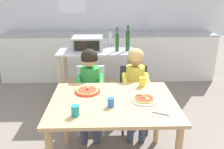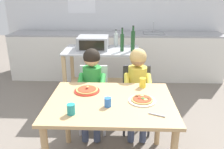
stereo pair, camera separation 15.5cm
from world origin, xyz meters
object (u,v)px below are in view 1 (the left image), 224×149
at_px(kitchen_island_cart, 97,68).
at_px(drinking_cup_teal, 75,111).
at_px(bottle_squat_spirits, 117,42).
at_px(serving_spoon, 161,113).
at_px(child_in_green_shirt, 90,82).
at_px(toaster_oven, 88,43).
at_px(dining_chair_right, 134,93).
at_px(drinking_cup_blue, 111,102).
at_px(child_in_yellow_shirt, 136,81).
at_px(dining_table, 113,111).
at_px(bottle_brown_beer, 110,39).
at_px(dining_chair_left, 91,94).
at_px(pizza_plate_red_rimmed, 87,91).
at_px(drinking_cup_yellow, 142,82).
at_px(pizza_plate_white, 144,99).
at_px(bottle_clear_vinegar, 128,40).

relative_size(kitchen_island_cart, drinking_cup_teal, 12.33).
distance_m(bottle_squat_spirits, serving_spoon, 1.65).
relative_size(child_in_green_shirt, drinking_cup_teal, 11.70).
height_order(toaster_oven, dining_chair_right, toaster_oven).
xyz_separation_m(kitchen_island_cart, drinking_cup_blue, (0.17, -1.55, 0.19)).
bearing_deg(child_in_yellow_shirt, dining_chair_right, 90.00).
distance_m(bottle_squat_spirits, dining_table, 1.40).
relative_size(toaster_oven, bottle_brown_beer, 1.72).
relative_size(child_in_yellow_shirt, serving_spoon, 7.54).
height_order(dining_table, drinking_cup_blue, drinking_cup_blue).
bearing_deg(drinking_cup_blue, toaster_oven, 100.87).
xyz_separation_m(dining_chair_left, dining_chair_right, (0.54, 0.01, 0.00)).
relative_size(toaster_oven, pizza_plate_red_rimmed, 1.73).
xyz_separation_m(kitchen_island_cart, bottle_brown_beer, (0.21, 0.22, 0.39)).
relative_size(child_in_yellow_shirt, drinking_cup_yellow, 10.58).
bearing_deg(child_in_green_shirt, pizza_plate_white, -48.24).
bearing_deg(drinking_cup_yellow, child_in_yellow_shirt, 96.66).
relative_size(dining_table, pizza_plate_red_rimmed, 4.52).
distance_m(bottle_brown_beer, child_in_yellow_shirt, 1.12).
distance_m(toaster_oven, child_in_green_shirt, 0.91).
xyz_separation_m(child_in_yellow_shirt, drinking_cup_teal, (-0.60, -0.88, 0.10)).
bearing_deg(toaster_oven, drinking_cup_blue, -79.13).
distance_m(kitchen_island_cart, dining_table, 1.45).
bearing_deg(drinking_cup_yellow, bottle_squat_spirits, 102.13).
xyz_separation_m(child_in_yellow_shirt, drinking_cup_yellow, (0.03, -0.28, 0.11)).
bearing_deg(pizza_plate_white, bottle_squat_spirits, 97.79).
height_order(bottle_brown_beer, bottle_squat_spirits, bottle_squat_spirits).
distance_m(bottle_squat_spirits, bottle_clear_vinegar, 0.16).
bearing_deg(pizza_plate_red_rimmed, bottle_clear_vinegar, 66.30).
bearing_deg(bottle_squat_spirits, toaster_oven, 164.41).
bearing_deg(drinking_cup_blue, dining_chair_left, 105.37).
xyz_separation_m(drinking_cup_yellow, drinking_cup_teal, (-0.64, -0.60, -0.00)).
relative_size(bottle_squat_spirits, dining_chair_left, 0.41).
xyz_separation_m(toaster_oven, dining_chair_left, (0.07, -0.74, -0.49)).
height_order(bottle_brown_beer, drinking_cup_yellow, bottle_brown_beer).
distance_m(dining_chair_left, drinking_cup_teal, 1.03).
bearing_deg(drinking_cup_yellow, serving_spoon, -83.71).
height_order(toaster_oven, child_in_yellow_shirt, child_in_yellow_shirt).
height_order(pizza_plate_red_rimmed, drinking_cup_blue, drinking_cup_blue).
relative_size(bottle_squat_spirits, pizza_plate_white, 1.34).
xyz_separation_m(bottle_squat_spirits, dining_chair_left, (-0.35, -0.62, -0.53)).
distance_m(toaster_oven, serving_spoon, 1.87).
height_order(dining_chair_left, pizza_plate_white, dining_chair_left).
relative_size(drinking_cup_yellow, serving_spoon, 0.71).
xyz_separation_m(dining_table, pizza_plate_red_rimmed, (-0.25, 0.21, 0.12)).
xyz_separation_m(bottle_squat_spirits, drinking_cup_teal, (-0.42, -1.60, -0.22)).
bearing_deg(child_in_yellow_shirt, pizza_plate_white, -89.99).
bearing_deg(dining_chair_left, child_in_green_shirt, -90.00).
relative_size(bottle_squat_spirits, serving_spoon, 2.40).
height_order(dining_table, drinking_cup_yellow, drinking_cup_yellow).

